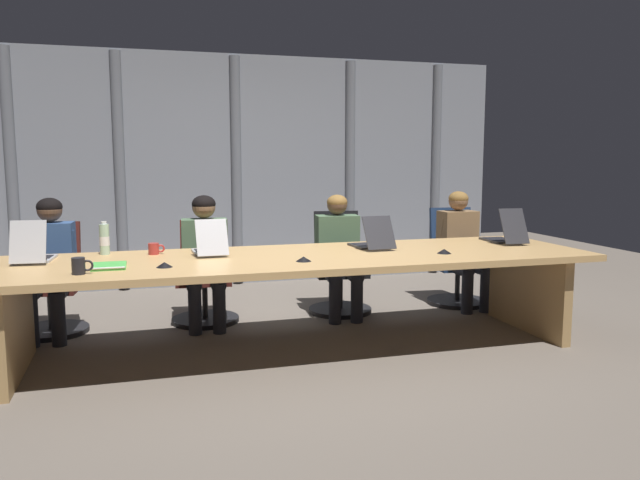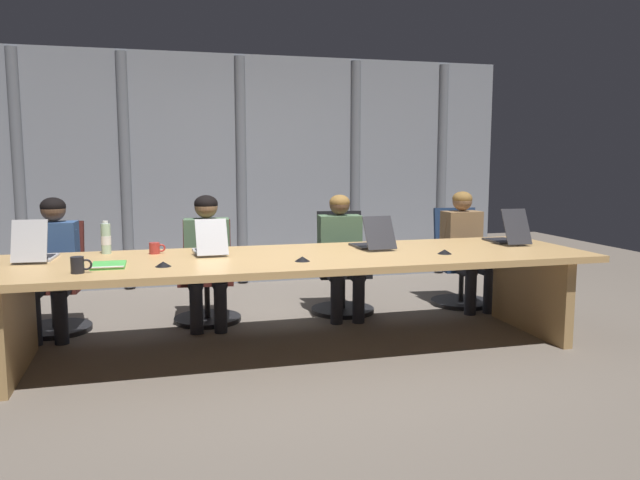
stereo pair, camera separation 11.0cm
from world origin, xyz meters
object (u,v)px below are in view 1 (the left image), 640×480
laptop_right_mid (504,236)px  coffee_mug_far (79,266)px  office_chair_left_mid (205,284)px  conference_mic_right_side (444,251)px  laptop_left_end (34,253)px  coffee_mug_near (154,249)px  person_center (339,248)px  office_chair_left_end (51,292)px  office_chair_center (339,275)px  person_left_end (50,259)px  person_right_mid (462,242)px  conference_mic_middle (164,265)px  person_left_mid (205,252)px  spiral_notepad (109,266)px  water_bottle_primary (104,239)px  conference_mic_left_side (304,259)px  laptop_left_mid (209,247)px  office_chair_right_mid (456,268)px  laptop_center (371,242)px

laptop_right_mid → coffee_mug_far: (-3.42, -0.55, -0.01)m
office_chair_left_mid → conference_mic_right_side: bearing=59.7°
laptop_left_end → coffee_mug_near: 0.84m
laptop_left_end → person_center: 2.59m
office_chair_left_end → person_center: person_center is taller
laptop_left_end → coffee_mug_far: bearing=-145.2°
office_chair_center → person_left_end: 2.56m
laptop_right_mid → person_right_mid: 0.74m
conference_mic_middle → coffee_mug_near: bearing=94.6°
office_chair_left_mid → person_left_mid: (-0.01, -0.15, 0.32)m
spiral_notepad → laptop_left_end: bearing=143.3°
office_chair_left_mid → person_left_end: 1.31m
laptop_right_mid → water_bottle_primary: 3.32m
person_left_mid → conference_mic_middle: size_ratio=10.37×
conference_mic_middle → conference_mic_left_side: bearing=-1.9°
coffee_mug_far → conference_mic_left_side: coffee_mug_far is taller
laptop_left_end → person_left_mid: 1.45m
laptop_left_mid → office_chair_left_mid: 0.94m
conference_mic_left_side → laptop_right_mid: bearing=13.8°
office_chair_left_mid → office_chair_center: (1.28, 0.00, 0.01)m
laptop_left_end → office_chair_right_mid: bearing=-73.0°
laptop_right_mid → person_center: size_ratio=0.44×
laptop_left_mid → office_chair_left_mid: size_ratio=0.49×
person_left_end → conference_mic_left_side: (1.83, -1.20, 0.10)m
office_chair_left_mid → person_right_mid: size_ratio=0.79×
laptop_left_mid → conference_mic_left_side: 0.81m
office_chair_left_end → person_right_mid: (3.78, -0.16, 0.30)m
coffee_mug_far → person_left_mid: bearing=54.3°
person_left_end → conference_mic_left_side: bearing=61.5°
office_chair_left_end → person_center: (2.51, -0.16, 0.30)m
office_chair_left_mid → conference_mic_middle: size_ratio=8.21×
office_chair_center → water_bottle_primary: 2.24m
laptop_center → conference_mic_left_side: bearing=121.3°
laptop_left_mid → conference_mic_middle: laptop_left_mid is taller
office_chair_left_end → conference_mic_left_side: size_ratio=8.37×
laptop_center → person_left_end: size_ratio=0.40×
laptop_center → office_chair_left_mid: laptop_center is taller
water_bottle_primary → office_chair_left_mid: bearing=37.5°
water_bottle_primary → office_chair_center: bearing=16.6°
laptop_right_mid → laptop_left_end: bearing=92.5°
person_left_mid → conference_mic_middle: person_left_mid is taller
person_left_end → person_right_mid: bearing=94.8°
coffee_mug_near → spiral_notepad: size_ratio=0.40×
water_bottle_primary → spiral_notepad: 0.61m
person_left_mid → person_center: bearing=94.6°
laptop_left_mid → person_right_mid: (2.54, 0.67, -0.15)m
laptop_left_end → office_chair_left_mid: (1.28, 0.83, -0.46)m
office_chair_right_mid → coffee_mug_near: size_ratio=7.76×
person_center → conference_mic_middle: (-1.62, -1.17, 0.12)m
coffee_mug_far → laptop_right_mid: bearing=9.2°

